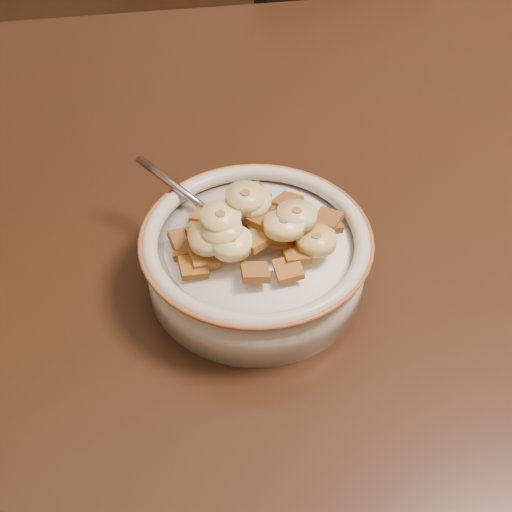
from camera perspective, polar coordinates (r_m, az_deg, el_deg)
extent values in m
cube|color=black|center=(1.37, 9.31, 13.03)|extent=(0.53, 0.53, 0.93)
cylinder|color=beige|center=(0.57, 0.00, -0.63)|extent=(0.17, 0.17, 0.04)
cylinder|color=white|center=(0.56, 0.00, 0.86)|extent=(0.15, 0.15, 0.00)
ellipsoid|color=#A4A4A4|center=(0.57, -2.19, 2.42)|extent=(0.05, 0.05, 0.01)
cube|color=brown|center=(0.57, -1.09, 3.70)|extent=(0.02, 0.02, 0.01)
cube|color=#9D6B37|center=(0.54, -3.45, 0.92)|extent=(0.03, 0.03, 0.01)
cube|color=brown|center=(0.56, 0.24, 3.55)|extent=(0.03, 0.03, 0.01)
cube|color=#94531E|center=(0.59, -0.98, 4.79)|extent=(0.03, 0.03, 0.01)
cube|color=brown|center=(0.54, 3.26, 0.19)|extent=(0.02, 0.02, 0.01)
cube|color=brown|center=(0.55, -5.57, 0.63)|extent=(0.02, 0.02, 0.01)
cube|color=brown|center=(0.54, 0.82, 1.71)|extent=(0.02, 0.02, 0.01)
cube|color=olive|center=(0.54, -4.19, -0.11)|extent=(0.02, 0.02, 0.01)
cube|color=brown|center=(0.52, -0.07, -1.31)|extent=(0.02, 0.02, 0.01)
cube|color=brown|center=(0.59, 2.52, 4.36)|extent=(0.03, 0.03, 0.01)
cube|color=brown|center=(0.57, 5.76, 2.94)|extent=(0.03, 0.03, 0.01)
cube|color=brown|center=(0.54, 0.55, 2.97)|extent=(0.03, 0.03, 0.01)
cube|color=brown|center=(0.57, -4.14, 3.20)|extent=(0.03, 0.03, 0.01)
cube|color=brown|center=(0.54, 1.49, 1.48)|extent=(0.02, 0.03, 0.01)
cube|color=#9D5D22|center=(0.53, 2.60, -1.08)|extent=(0.02, 0.02, 0.01)
cube|color=brown|center=(0.57, 2.86, 3.51)|extent=(0.02, 0.02, 0.01)
cube|color=brown|center=(0.57, -4.29, 2.50)|extent=(0.03, 0.03, 0.01)
cube|color=brown|center=(0.60, -0.09, 5.02)|extent=(0.03, 0.03, 0.01)
cube|color=brown|center=(0.56, 4.35, 2.30)|extent=(0.03, 0.03, 0.01)
cube|color=brown|center=(0.53, -5.06, -0.88)|extent=(0.02, 0.02, 0.01)
cube|color=brown|center=(0.57, 5.79, 2.63)|extent=(0.02, 0.02, 0.01)
cube|color=brown|center=(0.53, -0.12, 1.26)|extent=(0.03, 0.03, 0.01)
cube|color=brown|center=(0.56, -5.83, 1.27)|extent=(0.02, 0.02, 0.01)
cube|color=brown|center=(0.56, -4.44, 1.51)|extent=(0.02, 0.02, 0.01)
cube|color=#96621C|center=(0.55, 2.70, 1.94)|extent=(0.03, 0.03, 0.01)
cylinder|color=beige|center=(0.55, -0.36, 4.30)|extent=(0.04, 0.04, 0.01)
cylinder|color=#F0E07A|center=(0.53, -2.73, 2.04)|extent=(0.04, 0.04, 0.02)
cylinder|color=#E9D780|center=(0.54, 3.28, 3.26)|extent=(0.04, 0.04, 0.01)
cylinder|color=#F1DD85|center=(0.53, -1.96, 1.05)|extent=(0.04, 0.04, 0.01)
cylinder|color=beige|center=(0.53, -3.79, 1.52)|extent=(0.04, 0.04, 0.01)
cylinder|color=beige|center=(0.54, -2.85, 3.01)|extent=(0.04, 0.04, 0.01)
cylinder|color=#F0D977|center=(0.54, 4.82, 1.25)|extent=(0.04, 0.04, 0.01)
cylinder|color=#FCEFA6|center=(0.53, 2.28, 2.48)|extent=(0.04, 0.04, 0.02)
cylinder|color=#DBC16E|center=(0.55, -0.86, 4.69)|extent=(0.04, 0.04, 0.01)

